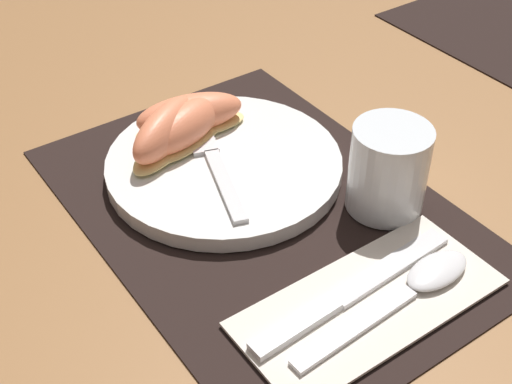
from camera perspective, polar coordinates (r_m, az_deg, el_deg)
ground_plane at (r=0.67m, az=0.64°, el=-1.53°), size 3.00×3.00×0.00m
placemat at (r=0.67m, az=0.65°, el=-1.40°), size 0.44×0.30×0.00m
plate at (r=0.71m, az=-2.87°, el=2.04°), size 0.23×0.23×0.02m
juice_glass at (r=0.66m, az=10.49°, el=1.46°), size 0.07×0.07×0.08m
napkin at (r=0.59m, az=9.01°, el=-8.69°), size 0.10×0.22×0.00m
knife at (r=0.59m, az=7.50°, el=-7.98°), size 0.03×0.21×0.01m
spoon at (r=0.60m, az=12.70°, el=-7.26°), size 0.04×0.19×0.01m
fork at (r=0.70m, az=-3.47°, el=2.92°), size 0.18×0.08×0.00m
citrus_wedge_0 at (r=0.74m, az=-5.20°, el=6.12°), size 0.07×0.12×0.04m
citrus_wedge_1 at (r=0.72m, az=-5.69°, el=5.17°), size 0.08×0.12×0.04m
citrus_wedge_2 at (r=0.71m, az=-7.16°, el=4.83°), size 0.09×0.12×0.05m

